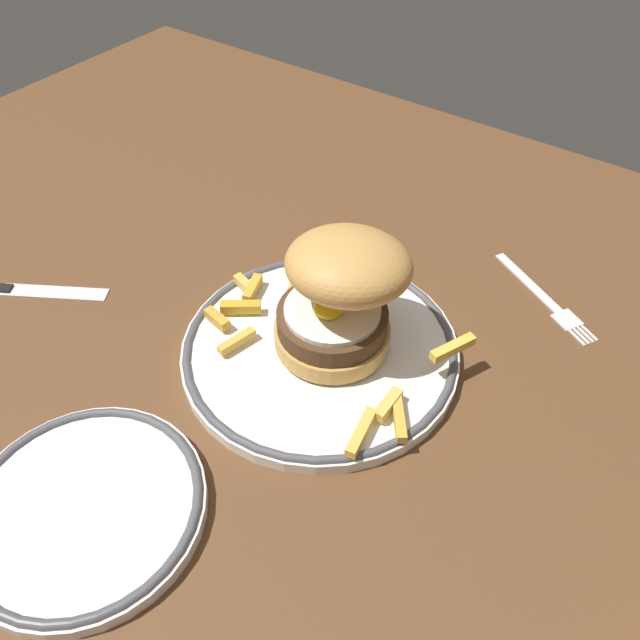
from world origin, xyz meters
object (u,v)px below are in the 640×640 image
(side_plate, at_px, (85,508))
(knife, at_px, (7,288))
(burger, at_px, (341,292))
(dinner_plate, at_px, (320,349))
(fork, at_px, (545,298))

(side_plate, xyz_separation_m, knife, (-0.26, 0.12, -0.01))
(side_plate, height_order, knife, side_plate)
(knife, bearing_deg, side_plate, -24.06)
(burger, relative_size, side_plate, 0.78)
(dinner_plate, relative_size, side_plate, 1.41)
(burger, distance_m, knife, 0.36)
(dinner_plate, height_order, side_plate, same)
(burger, distance_m, side_plate, 0.26)
(burger, bearing_deg, dinner_plate, -129.26)
(side_plate, bearing_deg, fork, 65.63)
(burger, height_order, fork, burger)
(dinner_plate, xyz_separation_m, fork, (0.14, 0.19, -0.01))
(fork, distance_m, knife, 0.55)
(side_plate, relative_size, fork, 1.37)
(side_plate, distance_m, knife, 0.29)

